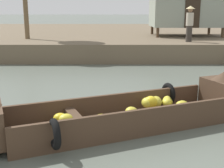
{
  "coord_description": "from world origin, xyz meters",
  "views": [
    {
      "loc": [
        -0.84,
        -0.54,
        2.34
      ],
      "look_at": [
        -0.82,
        6.36,
        0.64
      ],
      "focal_mm": 48.51,
      "sensor_mm": 36.0,
      "label": 1
    }
  ],
  "objects": [
    {
      "name": "vendor_person",
      "position": [
        2.8,
        13.89,
        1.79
      ],
      "size": [
        0.44,
        0.44,
        1.66
      ],
      "color": "#332D28",
      "rests_on": "riverbank_strip"
    },
    {
      "name": "stilt_house_left",
      "position": [
        3.44,
        17.38,
        2.72
      ],
      "size": [
        4.66,
        3.29,
        3.64
      ],
      "color": "#4C3826",
      "rests_on": "riverbank_strip"
    },
    {
      "name": "ground_plane",
      "position": [
        0.0,
        10.0,
        0.0
      ],
      "size": [
        300.0,
        300.0,
        0.0
      ],
      "primitive_type": "plane",
      "color": "#596056"
    },
    {
      "name": "banana_boat",
      "position": [
        -0.61,
        5.26,
        0.32
      ],
      "size": [
        5.6,
        3.12,
        0.97
      ],
      "color": "#473323",
      "rests_on": "ground"
    },
    {
      "name": "riverbank_strip",
      "position": [
        0.0,
        22.59,
        0.43
      ],
      "size": [
        160.0,
        20.0,
        0.87
      ],
      "primitive_type": "cube",
      "color": "brown",
      "rests_on": "ground"
    }
  ]
}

